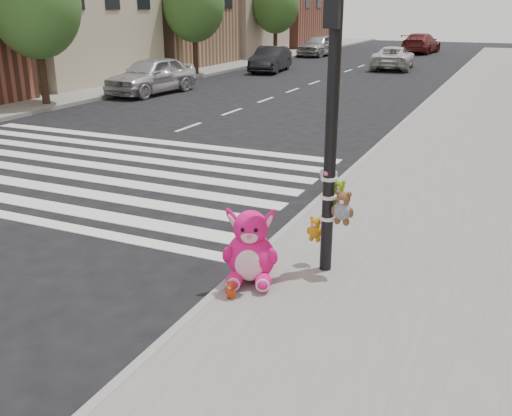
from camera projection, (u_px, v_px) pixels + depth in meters
The scene contains 15 objects.
ground at pixel (90, 297), 7.39m from camera, with size 120.00×120.00×0.00m, color black.
sidewalk_far at pixel (139, 77), 29.79m from camera, with size 6.00×80.00×0.14m, color slate.
curb_edge at pixel (382, 143), 15.34m from camera, with size 0.12×80.00×0.15m, color gray.
crosswalk at pixel (85, 164), 13.61m from camera, with size 11.00×6.00×0.01m, color silver, non-canonical shape.
signal_pole at pixel (332, 153), 7.32m from camera, with size 0.70×0.48×4.00m.
tree_far_a at pixel (34, 3), 19.98m from camera, with size 3.20×3.20×5.44m.
tree_far_b at pixel (194, 4), 29.41m from camera, with size 3.20×3.20×5.44m.
tree_far_c at pixel (276, 5), 38.84m from camera, with size 3.20×3.20×5.44m.
pink_bunny at pixel (250, 251), 7.40m from camera, with size 0.83×0.91×1.02m.
red_teddy at pixel (231, 290), 7.03m from camera, with size 0.16×0.11×0.23m, color #BC3512, non-canonical shape.
car_silver_far at pixel (152, 75), 24.23m from camera, with size 1.84×4.56×1.55m, color silver.
car_dark_far at pixel (271, 59), 32.42m from camera, with size 1.48×4.25×1.40m, color black.
car_white_near at pixel (393, 58), 33.77m from camera, with size 2.19×4.75×1.32m, color silver.
car_maroon_near at pixel (421, 43), 45.12m from camera, with size 2.16×5.32×1.54m, color maroon.
car_silver_deep at pixel (319, 45), 42.63m from camera, with size 1.86×4.63×1.58m, color #B0B0B5.
Camera 1 is at (4.69, -5.09, 3.57)m, focal length 40.00 mm.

